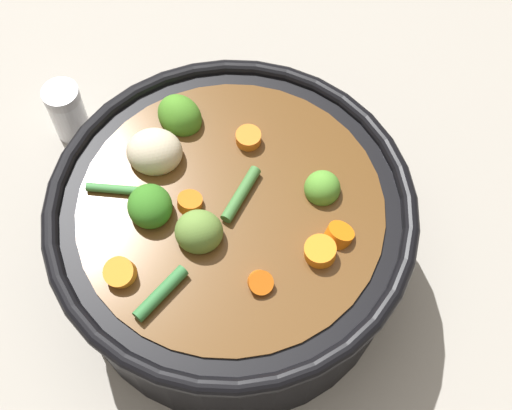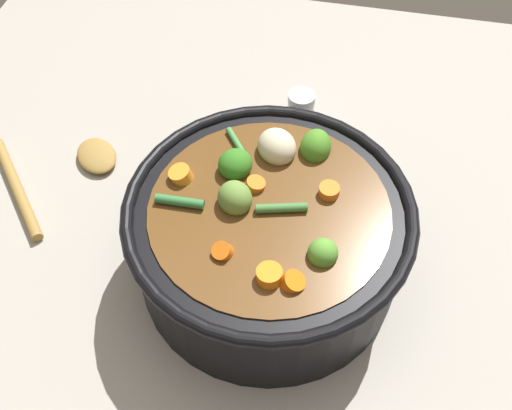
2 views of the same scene
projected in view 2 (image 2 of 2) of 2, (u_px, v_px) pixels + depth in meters
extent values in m
plane|color=#9E998E|center=(268.00, 267.00, 0.70)|extent=(1.10, 1.10, 0.00)
cylinder|color=black|center=(268.00, 241.00, 0.66)|extent=(0.29, 0.29, 0.11)
torus|color=black|center=(269.00, 210.00, 0.61)|extent=(0.31, 0.31, 0.01)
cylinder|color=brown|center=(268.00, 238.00, 0.65)|extent=(0.25, 0.25, 0.11)
ellipsoid|color=olive|center=(235.00, 198.00, 0.61)|extent=(0.05, 0.05, 0.04)
ellipsoid|color=#478525|center=(316.00, 147.00, 0.66)|extent=(0.04, 0.03, 0.04)
ellipsoid|color=#549531|center=(323.00, 253.00, 0.57)|extent=(0.04, 0.04, 0.03)
ellipsoid|color=#337520|center=(235.00, 164.00, 0.64)|extent=(0.05, 0.05, 0.03)
cylinder|color=orange|center=(223.00, 252.00, 0.58)|extent=(0.03, 0.03, 0.02)
cylinder|color=orange|center=(255.00, 185.00, 0.63)|extent=(0.02, 0.03, 0.02)
cylinder|color=orange|center=(181.00, 176.00, 0.64)|extent=(0.03, 0.03, 0.02)
cylinder|color=orange|center=(292.00, 282.00, 0.56)|extent=(0.02, 0.03, 0.02)
cylinder|color=orange|center=(269.00, 277.00, 0.56)|extent=(0.04, 0.04, 0.02)
cylinder|color=orange|center=(329.00, 192.00, 0.62)|extent=(0.03, 0.03, 0.02)
ellipsoid|color=beige|center=(277.00, 147.00, 0.65)|extent=(0.06, 0.06, 0.04)
cylinder|color=#407639|center=(282.00, 207.00, 0.61)|extent=(0.02, 0.05, 0.01)
cylinder|color=#428643|center=(236.00, 142.00, 0.67)|extent=(0.04, 0.03, 0.01)
cylinder|color=#33753B|center=(180.00, 201.00, 0.61)|extent=(0.01, 0.05, 0.01)
ellipsoid|color=olive|center=(97.00, 156.00, 0.80)|extent=(0.08, 0.08, 0.02)
cylinder|color=olive|center=(16.00, 187.00, 0.77)|extent=(0.15, 0.13, 0.01)
cylinder|color=silver|center=(302.00, 117.00, 0.82)|extent=(0.04, 0.04, 0.06)
cylinder|color=#B7B7BC|center=(303.00, 99.00, 0.79)|extent=(0.04, 0.04, 0.01)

